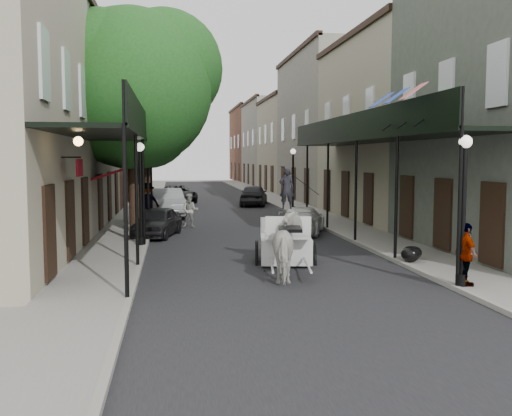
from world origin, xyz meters
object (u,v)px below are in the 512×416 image
object	(u,v)px
car_left_near	(157,222)
car_right_near	(302,220)
carriage	(285,225)
lamppost_right_near	(463,208)
horse	(290,246)
car_right_far	(254,195)
car_left_far	(178,194)
tree_far	(152,120)
car_left_mid	(167,203)
pedestrian_sidewalk_right	(466,254)
tree_near	(142,83)
pedestrian_sidewalk_left	(147,202)
lamppost_left	(141,192)
pedestrian_walking	(190,211)
lamppost_right_far	(293,179)

from	to	relation	value
car_left_near	car_right_near	distance (m)	6.20
carriage	lamppost_right_near	bearing A→B (deg)	-44.75
horse	car_right_far	size ratio (longest dim) A/B	0.49
horse	car_left_far	xyz separation A→B (m)	(-2.77, 27.44, -0.25)
car_left_near	car_right_far	world-z (taller)	car_right_far
tree_far	car_left_mid	distance (m)	8.82
horse	carriage	world-z (taller)	carriage
car_right_far	car_left_mid	bearing A→B (deg)	61.94
lamppost_right_near	pedestrian_sidewalk_right	size ratio (longest dim) A/B	2.37
tree_near	pedestrian_sidewalk_right	xyz separation A→B (m)	(8.40, -12.18, -5.59)
pedestrian_sidewalk_left	car_left_mid	xyz separation A→B (m)	(0.93, 3.39, -0.31)
lamppost_left	car_right_near	world-z (taller)	lamppost_left
horse	lamppost_left	bearing A→B (deg)	-46.83
horse	pedestrian_walking	world-z (taller)	horse
tree_near	car_left_far	world-z (taller)	tree_near
tree_far	car_right_far	xyz separation A→B (m)	(6.85, -0.23, -5.10)
lamppost_left	lamppost_right_far	distance (m)	14.53
tree_far	lamppost_right_near	distance (m)	27.74
carriage	car_right_near	world-z (taller)	carriage
car_right_far	pedestrian_sidewalk_left	bearing A→B (deg)	68.84
lamppost_left	car_right_far	world-z (taller)	lamppost_left
lamppost_right_far	horse	distance (m)	18.56
car_right_far	horse	bearing A→B (deg)	96.44
lamppost_left	lamppost_right_near	bearing A→B (deg)	-44.29
car_right_near	car_left_mid	bearing A→B (deg)	-33.65
lamppost_right_near	lamppost_left	xyz separation A→B (m)	(-8.20, 8.00, 0.00)
tree_near	car_left_far	bearing A→B (deg)	84.68
tree_far	pedestrian_walking	distance (m)	13.35
car_right_near	lamppost_right_far	bearing A→B (deg)	-79.35
horse	pedestrian_walking	xyz separation A→B (m)	(-2.32, 12.10, -0.10)
lamppost_right_near	tree_near	bearing A→B (deg)	124.27
pedestrian_walking	car_left_mid	distance (m)	5.14
pedestrian_walking	tree_far	bearing A→B (deg)	107.37
lamppost_right_near	car_right_near	size ratio (longest dim) A/B	0.91
tree_far	car_right_near	bearing A→B (deg)	-65.72
car_left_near	horse	bearing A→B (deg)	-53.25
carriage	pedestrian_walking	world-z (taller)	carriage
tree_near	pedestrian_sidewalk_left	distance (m)	6.40
lamppost_right_near	car_right_far	distance (m)	26.02
tree_near	horse	size ratio (longest dim) A/B	4.52
lamppost_left	pedestrian_sidewalk_left	xyz separation A→B (m)	(-0.10, 7.62, -0.95)
lamppost_left	pedestrian_sidewalk_right	size ratio (longest dim) A/B	2.37
lamppost_right_far	pedestrian_sidewalk_right	xyz separation A→B (m)	(0.10, -20.00, -1.15)
pedestrian_sidewalk_left	pedestrian_sidewalk_right	world-z (taller)	pedestrian_sidewalk_left
lamppost_right_far	pedestrian_sidewalk_left	distance (m)	9.43
lamppost_right_near	horse	bearing A→B (deg)	154.20
lamppost_right_near	car_left_far	size ratio (longest dim) A/B	0.80
lamppost_right_near	lamppost_right_far	bearing A→B (deg)	90.00
tree_near	carriage	size ratio (longest dim) A/B	3.20
carriage	pedestrian_sidewalk_right	world-z (taller)	carriage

